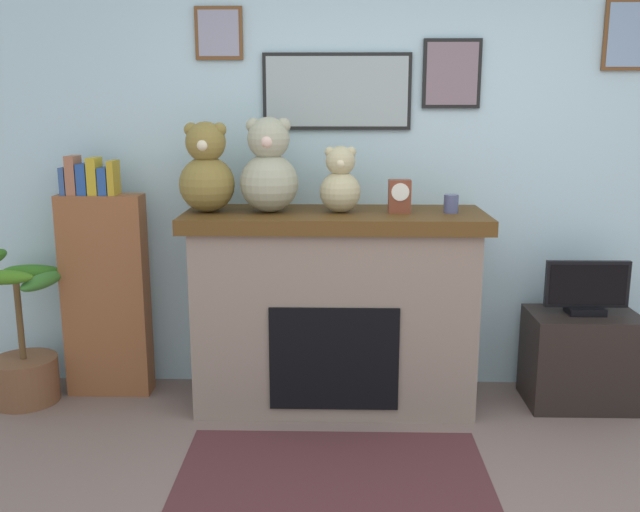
# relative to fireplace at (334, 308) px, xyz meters

# --- Properties ---
(back_wall) EXTENTS (5.20, 0.15, 2.60)m
(back_wall) POSITION_rel_fireplace_xyz_m (0.40, 0.35, 0.75)
(back_wall) COLOR silver
(back_wall) RESTS_ON ground_plane
(fireplace) EXTENTS (1.65, 0.64, 1.11)m
(fireplace) POSITION_rel_fireplace_xyz_m (0.00, 0.00, 0.00)
(fireplace) COLOR gray
(fireplace) RESTS_ON ground_plane
(bookshelf) EXTENTS (0.48, 0.16, 1.41)m
(bookshelf) POSITION_rel_fireplace_xyz_m (-1.34, 0.09, 0.08)
(bookshelf) COLOR brown
(bookshelf) RESTS_ON ground_plane
(potted_plant) EXTENTS (0.44, 0.52, 0.89)m
(potted_plant) POSITION_rel_fireplace_xyz_m (-1.78, -0.06, -0.27)
(potted_plant) COLOR brown
(potted_plant) RESTS_ON ground_plane
(tv_stand) EXTENTS (0.61, 0.40, 0.54)m
(tv_stand) POSITION_rel_fireplace_xyz_m (1.41, -0.01, -0.29)
(tv_stand) COLOR black
(tv_stand) RESTS_ON ground_plane
(television) EXTENTS (0.46, 0.14, 0.30)m
(television) POSITION_rel_fireplace_xyz_m (1.41, -0.01, 0.12)
(television) COLOR black
(television) RESTS_ON tv_stand
(area_rug) EXTENTS (1.45, 1.12, 0.01)m
(area_rug) POSITION_rel_fireplace_xyz_m (0.00, -0.97, -0.56)
(area_rug) COLOR #4A2528
(area_rug) RESTS_ON ground_plane
(candle_jar) EXTENTS (0.08, 0.08, 0.10)m
(candle_jar) POSITION_rel_fireplace_xyz_m (0.63, -0.02, 0.60)
(candle_jar) COLOR #4C517A
(candle_jar) RESTS_ON fireplace
(mantel_clock) EXTENTS (0.12, 0.09, 0.18)m
(mantel_clock) POSITION_rel_fireplace_xyz_m (0.35, -0.02, 0.64)
(mantel_clock) COLOR brown
(mantel_clock) RESTS_ON fireplace
(teddy_bear_tan) EXTENTS (0.30, 0.30, 0.49)m
(teddy_bear_tan) POSITION_rel_fireplace_xyz_m (-0.70, -0.02, 0.77)
(teddy_bear_tan) COLOR olive
(teddy_bear_tan) RESTS_ON fireplace
(teddy_bear_grey) EXTENTS (0.32, 0.32, 0.51)m
(teddy_bear_grey) POSITION_rel_fireplace_xyz_m (-0.36, -0.02, 0.78)
(teddy_bear_grey) COLOR #A09F84
(teddy_bear_grey) RESTS_ON fireplace
(teddy_bear_brown) EXTENTS (0.22, 0.22, 0.36)m
(teddy_bear_brown) POSITION_rel_fireplace_xyz_m (0.03, -0.02, 0.71)
(teddy_bear_brown) COLOR tan
(teddy_bear_brown) RESTS_ON fireplace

